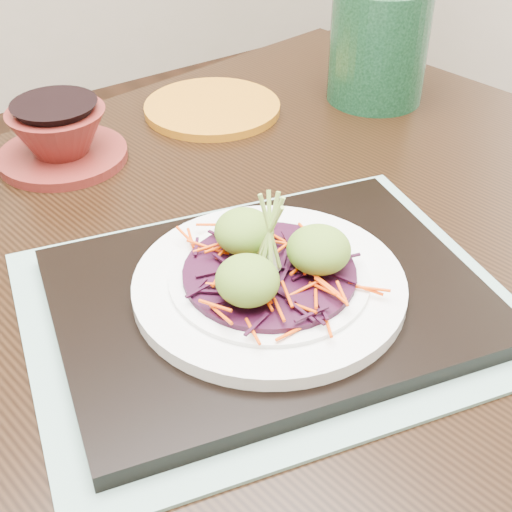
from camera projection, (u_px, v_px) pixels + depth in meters
dining_table at (198, 354)px, 0.72m from camera, size 1.29×0.95×0.74m
placemat at (269, 306)px, 0.63m from camera, size 0.48×0.41×0.00m
serving_tray at (269, 298)px, 0.63m from camera, size 0.42×0.35×0.02m
white_plate at (269, 284)px, 0.62m from camera, size 0.24×0.24×0.02m
cabbage_bed at (269, 273)px, 0.61m from camera, size 0.15×0.15×0.01m
carrot_julienne at (269, 266)px, 0.60m from camera, size 0.18×0.18×0.01m
guacamole_scoops at (270, 253)px, 0.60m from camera, size 0.13×0.11×0.04m
scallion_garnish at (270, 235)px, 0.59m from camera, size 0.05×0.05×0.08m
terracotta_bowl_set at (60, 138)px, 0.83m from camera, size 0.20×0.20×0.06m
yellow_plate at (212, 108)px, 0.95m from camera, size 0.23×0.23×0.01m
green_jar at (379, 45)px, 0.95m from camera, size 0.17×0.17×0.15m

